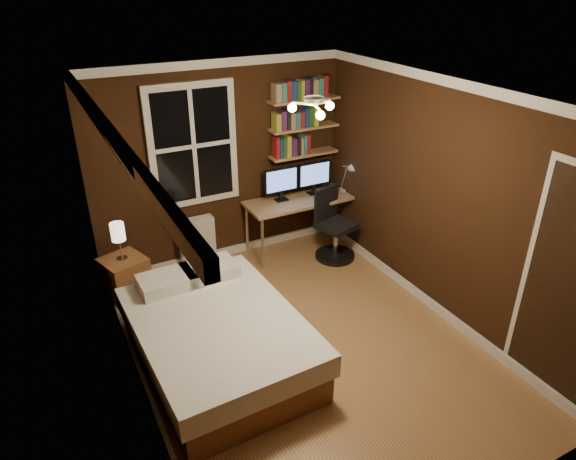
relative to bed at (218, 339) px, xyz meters
name	(u,v)px	position (x,y,z in m)	size (l,w,h in m)	color
floor	(304,344)	(0.85, -0.14, -0.28)	(4.20, 4.20, 0.00)	brown
wall_back	(222,164)	(0.85, 1.96, 0.97)	(3.20, 0.04, 2.50)	black
wall_left	(125,279)	(-0.75, -0.14, 0.97)	(0.04, 4.20, 2.50)	black
wall_right	(441,201)	(2.45, -0.14, 0.97)	(0.04, 4.20, 2.50)	black
ceiling	(308,94)	(0.85, -0.14, 2.22)	(3.20, 4.20, 0.02)	white
window	(193,146)	(0.50, 1.92, 1.27)	(1.06, 0.06, 1.46)	silver
door	(570,295)	(2.44, -1.69, 0.74)	(0.03, 0.82, 2.05)	black
ceiling_fixture	(314,110)	(0.85, -0.24, 2.12)	(0.44, 0.44, 0.18)	beige
bookshelf_lower	(303,154)	(1.93, 1.84, 0.97)	(0.92, 0.22, 0.03)	#A57D50
books_row_lower	(304,144)	(1.93, 1.84, 1.10)	(0.54, 0.16, 0.23)	maroon
bookshelf_middle	(304,127)	(1.93, 1.84, 1.32)	(0.92, 0.22, 0.03)	#A57D50
books_row_middle	(304,117)	(1.93, 1.84, 1.45)	(0.54, 0.16, 0.23)	navy
bookshelf_upper	(304,100)	(1.93, 1.84, 1.67)	(0.92, 0.22, 0.03)	#A57D50
books_row_upper	(304,89)	(1.93, 1.84, 1.80)	(0.66, 0.16, 0.23)	#275C27
bed	(218,339)	(0.00, 0.00, 0.00)	(1.48, 2.00, 0.66)	brown
nightstand	(126,280)	(-0.55, 1.46, -0.01)	(0.43, 0.43, 0.54)	brown
bedside_lamp	(119,241)	(-0.55, 1.46, 0.48)	(0.15, 0.15, 0.43)	#F8E6CF
radiator	(197,242)	(0.43, 1.84, 0.04)	(0.44, 0.15, 0.65)	beige
desk	(302,203)	(1.82, 1.66, 0.37)	(1.51, 0.57, 0.72)	#A57D50
monitor_left	(281,184)	(1.55, 1.73, 0.66)	(0.47, 0.12, 0.44)	black
monitor_right	(314,178)	(2.04, 1.73, 0.66)	(0.47, 0.12, 0.44)	black
desk_lamp	(348,177)	(2.46, 1.57, 0.65)	(0.14, 0.32, 0.44)	silver
office_chair	(333,232)	(2.06, 1.25, 0.07)	(0.52, 0.52, 0.93)	black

